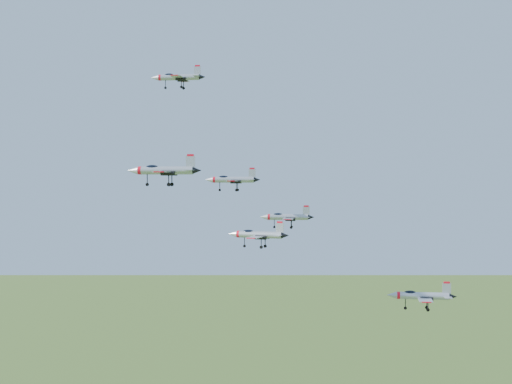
# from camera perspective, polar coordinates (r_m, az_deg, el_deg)

# --- Properties ---
(jet_lead) EXTENTS (11.69, 9.74, 3.12)m
(jet_lead) POSITION_cam_1_polar(r_m,az_deg,el_deg) (150.79, -6.32, 9.11)
(jet_lead) COLOR #A4A9B0
(jet_left_high) EXTENTS (10.52, 8.78, 2.81)m
(jet_left_high) POSITION_cam_1_polar(r_m,az_deg,el_deg) (133.10, -1.96, 1.00)
(jet_left_high) COLOR #A4A9B0
(jet_right_high) EXTENTS (12.87, 10.72, 3.44)m
(jet_right_high) POSITION_cam_1_polar(r_m,az_deg,el_deg) (121.23, -7.43, 1.74)
(jet_right_high) COLOR #A4A9B0
(jet_left_low) EXTENTS (10.67, 8.91, 2.85)m
(jet_left_low) POSITION_cam_1_polar(r_m,az_deg,el_deg) (138.15, 2.43, -2.00)
(jet_left_low) COLOR #A4A9B0
(jet_right_low) EXTENTS (10.53, 8.76, 2.81)m
(jet_right_low) POSITION_cam_1_polar(r_m,az_deg,el_deg) (115.99, 0.12, -3.42)
(jet_right_low) COLOR #A4A9B0
(jet_trail) EXTENTS (12.04, 9.99, 3.22)m
(jet_trail) POSITION_cam_1_polar(r_m,az_deg,el_deg) (127.81, 13.04, -8.08)
(jet_trail) COLOR #A4A9B0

